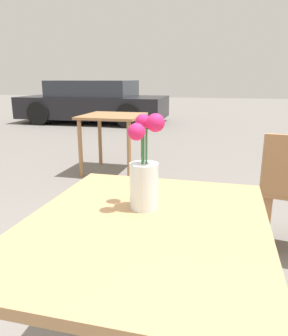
{
  "coord_description": "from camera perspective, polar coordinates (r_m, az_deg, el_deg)",
  "views": [
    {
      "loc": [
        0.24,
        -0.92,
        1.19
      ],
      "look_at": [
        -0.03,
        0.11,
        0.89
      ],
      "focal_mm": 35.0,
      "sensor_mm": 36.0,
      "label": 1
    }
  ],
  "objects": [
    {
      "name": "flower_vase",
      "position": [
        1.11,
        0.06,
        -1.55
      ],
      "size": [
        0.12,
        0.14,
        0.33
      ],
      "color": "silver",
      "rests_on": "table_front"
    },
    {
      "name": "table_front",
      "position": [
        1.1,
        0.17,
        -14.53
      ],
      "size": [
        0.77,
        0.92,
        0.75
      ],
      "color": "tan",
      "rests_on": "ground_plane"
    },
    {
      "name": "parked_car",
      "position": [
        9.24,
        -8.68,
        11.26
      ],
      "size": [
        3.93,
        1.97,
        1.12
      ],
      "color": "black",
      "rests_on": "ground_plane"
    },
    {
      "name": "table_back",
      "position": [
        4.21,
        -5.47,
        7.55
      ],
      "size": [
        0.75,
        0.78,
        0.74
      ],
      "color": "#9E7047",
      "rests_on": "ground_plane"
    }
  ]
}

